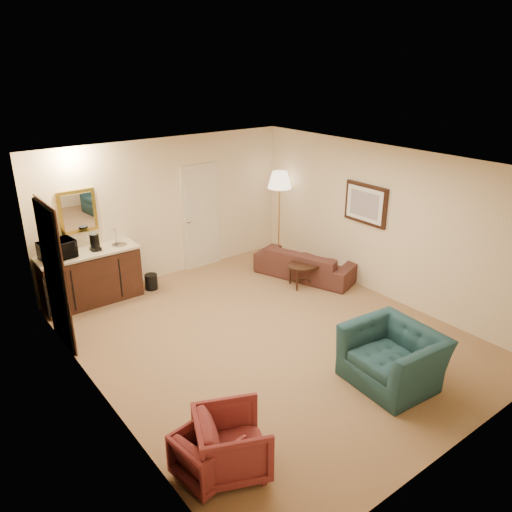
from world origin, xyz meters
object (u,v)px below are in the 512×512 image
(rose_chair_far, at_px, (232,440))
(coffee_maker, at_px, (95,242))
(waste_bin, at_px, (151,282))
(microwave, at_px, (57,248))
(sofa, at_px, (306,259))
(teal_armchair, at_px, (394,349))
(coffee_table, at_px, (306,274))
(rose_chair_near, at_px, (207,453))
(wetbar_cabinet, at_px, (91,277))
(floor_lamp, at_px, (279,215))

(rose_chair_far, bearing_deg, coffee_maker, 18.48)
(waste_bin, height_order, microwave, microwave)
(sofa, relative_size, teal_armchair, 1.69)
(teal_armchair, xyz_separation_m, coffee_maker, (-2.10, 4.52, 0.58))
(rose_chair_far, distance_m, microwave, 4.58)
(rose_chair_far, distance_m, coffee_maker, 4.57)
(sofa, bearing_deg, coffee_maker, 48.12)
(microwave, bearing_deg, coffee_table, -30.90)
(teal_armchair, xyz_separation_m, rose_chair_near, (-2.72, 0.10, -0.20))
(wetbar_cabinet, distance_m, floor_lamp, 3.89)
(microwave, bearing_deg, coffee_maker, -8.80)
(wetbar_cabinet, relative_size, teal_armchair, 1.46)
(rose_chair_far, xyz_separation_m, microwave, (-0.23, 4.52, 0.74))
(sofa, height_order, rose_chair_near, sofa)
(waste_bin, height_order, coffee_maker, coffee_maker)
(teal_armchair, relative_size, rose_chair_near, 1.94)
(teal_armchair, distance_m, coffee_table, 3.06)
(wetbar_cabinet, relative_size, coffee_table, 2.12)
(floor_lamp, xyz_separation_m, coffee_maker, (-3.72, 0.29, 0.16))
(sofa, relative_size, rose_chair_near, 3.27)
(sofa, relative_size, coffee_table, 2.44)
(coffee_table, bearing_deg, coffee_maker, 152.30)
(rose_chair_near, height_order, microwave, microwave)
(rose_chair_far, xyz_separation_m, coffee_maker, (0.38, 4.50, 0.71))
(wetbar_cabinet, relative_size, rose_chair_far, 2.28)
(rose_chair_near, bearing_deg, waste_bin, -26.91)
(teal_armchair, relative_size, coffee_table, 1.45)
(waste_bin, relative_size, coffee_maker, 0.97)
(rose_chair_far, xyz_separation_m, floor_lamp, (4.10, 4.21, 0.55))
(floor_lamp, bearing_deg, rose_chair_far, -134.28)
(rose_chair_near, relative_size, coffee_maker, 1.98)
(rose_chair_far, relative_size, coffee_maker, 2.46)
(teal_armchair, distance_m, floor_lamp, 4.55)
(wetbar_cabinet, bearing_deg, floor_lamp, -4.75)
(wetbar_cabinet, xyz_separation_m, sofa, (3.60, -1.42, -0.09))
(waste_bin, bearing_deg, floor_lamp, -3.57)
(rose_chair_near, bearing_deg, microwave, -7.84)
(coffee_maker, bearing_deg, sofa, -9.12)
(rose_chair_near, xyz_separation_m, coffee_table, (3.85, 2.73, -0.07))
(sofa, relative_size, waste_bin, 6.71)
(coffee_maker, bearing_deg, rose_chair_near, -85.36)
(wetbar_cabinet, xyz_separation_m, coffee_maker, (0.13, -0.03, 0.61))
(sofa, bearing_deg, waste_bin, 43.67)
(rose_chair_near, bearing_deg, coffee_table, -62.17)
(teal_armchair, distance_m, rose_chair_near, 2.73)
(floor_lamp, bearing_deg, teal_armchair, -111.05)
(sofa, height_order, waste_bin, sofa)
(waste_bin, bearing_deg, microwave, 174.83)
(sofa, bearing_deg, wetbar_cabinet, 48.41)
(floor_lamp, bearing_deg, coffee_table, -109.80)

